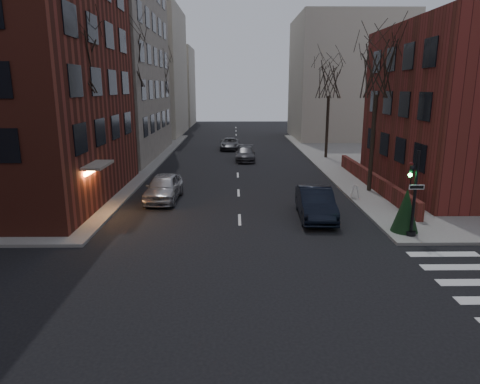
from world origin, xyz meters
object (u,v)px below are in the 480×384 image
(tree_right_b, at_px, (329,80))
(car_lane_far, at_px, (230,144))
(streetlamp_near, at_px, (127,124))
(parked_sedan, at_px, (315,203))
(sandwich_board, at_px, (355,192))
(evergreen_shrub, at_px, (406,210))
(traffic_signal, at_px, (413,199))
(streetlamp_far, at_px, (168,110))
(tree_right_a, at_px, (378,69))
(tree_left_a, at_px, (74,57))
(tree_left_c, at_px, (158,77))
(car_lane_gray, at_px, (245,154))
(tree_left_b, at_px, (128,61))
(car_lane_silver, at_px, (164,187))

(tree_right_b, height_order, car_lane_far, tree_right_b)
(streetlamp_near, distance_m, parked_sedan, 16.03)
(sandwich_board, height_order, evergreen_shrub, evergreen_shrub)
(traffic_signal, distance_m, streetlamp_far, 36.81)
(tree_right_a, height_order, sandwich_board, tree_right_a)
(traffic_signal, distance_m, sandwich_board, 7.20)
(tree_left_a, bearing_deg, sandwich_board, 7.19)
(tree_left_a, height_order, evergreen_shrub, tree_left_a)
(traffic_signal, bearing_deg, tree_right_b, 87.85)
(tree_right_a, height_order, parked_sedan, tree_right_a)
(tree_left_c, relative_size, sandwich_board, 12.27)
(traffic_signal, bearing_deg, car_lane_gray, 107.93)
(traffic_signal, xyz_separation_m, tree_right_b, (0.86, 23.01, 5.68))
(tree_left_b, relative_size, car_lane_gray, 2.36)
(tree_right_b, bearing_deg, sandwich_board, -95.37)
(tree_right_b, relative_size, car_lane_silver, 1.90)
(streetlamp_far, bearing_deg, tree_right_a, -54.69)
(tree_right_a, distance_m, parked_sedan, 10.32)
(traffic_signal, distance_m, car_lane_gray, 23.22)
(streetlamp_far, height_order, evergreen_shrub, streetlamp_far)
(evergreen_shrub, bearing_deg, traffic_signal, -86.78)
(traffic_signal, relative_size, tree_left_c, 0.41)
(streetlamp_near, xyz_separation_m, car_lane_silver, (3.50, -5.85, -3.41))
(traffic_signal, bearing_deg, car_lane_silver, 150.49)
(sandwich_board, distance_m, evergreen_shrub, 6.51)
(tree_right_b, xyz_separation_m, streetlamp_near, (-17.00, -10.00, -3.35))
(streetlamp_far, xyz_separation_m, evergreen_shrub, (16.10, -32.42, -3.03))
(traffic_signal, height_order, sandwich_board, traffic_signal)
(parked_sedan, distance_m, sandwich_board, 4.93)
(streetlamp_far, bearing_deg, traffic_signal, -63.94)
(traffic_signal, height_order, parked_sedan, traffic_signal)
(traffic_signal, relative_size, streetlamp_far, 0.64)
(parked_sedan, height_order, car_lane_silver, parked_sedan)
(streetlamp_far, distance_m, sandwich_board, 30.47)
(tree_left_c, height_order, car_lane_silver, tree_left_c)
(streetlamp_near, xyz_separation_m, streetlamp_far, (0.00, 20.00, 0.00))
(tree_left_a, distance_m, tree_right_b, 25.19)
(streetlamp_far, bearing_deg, tree_right_b, -30.47)
(parked_sedan, height_order, car_lane_gray, parked_sedan)
(parked_sedan, relative_size, sandwich_board, 6.35)
(car_lane_silver, height_order, sandwich_board, car_lane_silver)
(car_lane_silver, distance_m, car_lane_far, 22.92)
(streetlamp_far, bearing_deg, car_lane_gray, -50.57)
(car_lane_gray, distance_m, evergreen_shrub, 22.63)
(sandwich_board, xyz_separation_m, evergreen_shrub, (0.60, -6.45, 0.66))
(tree_left_a, height_order, tree_right_a, tree_left_a)
(tree_right_b, height_order, sandwich_board, tree_right_b)
(tree_right_b, bearing_deg, car_lane_gray, -173.27)
(tree_right_a, distance_m, car_lane_far, 24.01)
(tree_right_a, relative_size, car_lane_far, 2.10)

